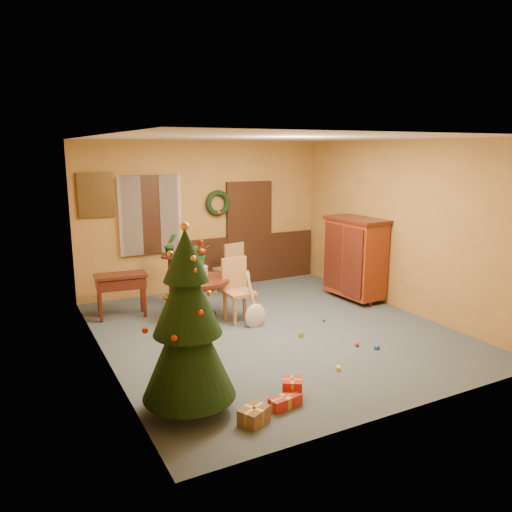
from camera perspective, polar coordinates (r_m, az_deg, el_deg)
room_envelope at (r=9.94m, az=-4.62°, el=2.69°), size 5.50×5.50×5.50m
dining_table at (r=8.21m, az=-6.47°, el=-3.97°), size 0.99×0.99×0.68m
urn at (r=8.13m, az=-6.53°, el=-1.88°), size 0.28×0.28×0.21m
centerpiece_plant at (r=8.06m, az=-6.58°, el=0.29°), size 0.38×0.33×0.42m
chair_near at (r=8.10m, az=-2.15°, el=-3.58°), size 0.45×0.45×1.02m
chair_far at (r=9.54m, az=-2.92°, el=-1.20°), size 0.52×0.52×1.01m
guitar at (r=7.81m, az=-0.10°, el=-5.16°), size 0.39×0.56×0.82m
plant_stand at (r=9.01m, az=-9.64°, el=-2.06°), size 0.35×0.35×0.89m
stand_plant at (r=8.90m, az=-9.77°, el=1.30°), size 0.24×0.20×0.40m
christmas_tree at (r=5.23m, az=-7.82°, el=-7.81°), size 0.99×0.99×2.04m
writing_desk at (r=8.51m, az=-15.19°, el=-3.19°), size 0.87×0.49×0.74m
sideboard at (r=9.33m, az=11.28°, el=-0.02°), size 0.69×1.22×1.52m
gift_a at (r=5.35m, az=-0.22°, el=-17.73°), size 0.37×0.33×0.16m
gift_b at (r=5.82m, az=4.15°, el=-14.84°), size 0.29×0.29×0.22m
gift_c at (r=6.77m, az=-5.76°, el=-11.20°), size 0.31×0.30×0.14m
gift_d at (r=5.63m, az=3.36°, el=-16.29°), size 0.39×0.21×0.13m
toy_a at (r=7.29m, az=13.64°, el=-10.12°), size 0.09×0.08×0.05m
toy_b at (r=8.22m, az=7.73°, el=-7.25°), size 0.06×0.06×0.06m
toy_c at (r=6.56m, az=9.39°, el=-12.53°), size 0.09×0.09×0.05m
toy_d at (r=7.32m, az=11.46°, el=-9.88°), size 0.06×0.06×0.06m
toy_e at (r=7.54m, az=5.17°, el=-9.05°), size 0.09×0.08×0.05m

